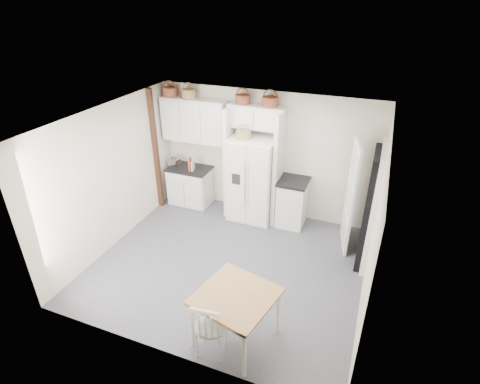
% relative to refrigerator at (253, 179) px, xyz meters
% --- Properties ---
extents(floor, '(4.50, 4.50, 0.00)m').
position_rel_refrigerator_xyz_m(floor, '(0.15, -1.65, -0.88)').
color(floor, '#3A3A3F').
rests_on(floor, ground).
extents(ceiling, '(4.50, 4.50, 0.00)m').
position_rel_refrigerator_xyz_m(ceiling, '(0.15, -1.65, 1.72)').
color(ceiling, white).
rests_on(ceiling, wall_back).
extents(wall_back, '(4.50, 0.00, 4.50)m').
position_rel_refrigerator_xyz_m(wall_back, '(0.15, 0.35, 0.42)').
color(wall_back, beige).
rests_on(wall_back, floor).
extents(wall_left, '(0.00, 4.00, 4.00)m').
position_rel_refrigerator_xyz_m(wall_left, '(-2.10, -1.65, 0.42)').
color(wall_left, beige).
rests_on(wall_left, floor).
extents(wall_right, '(0.00, 4.00, 4.00)m').
position_rel_refrigerator_xyz_m(wall_right, '(2.40, -1.65, 0.42)').
color(wall_right, beige).
rests_on(wall_right, floor).
extents(refrigerator, '(0.91, 0.73, 1.76)m').
position_rel_refrigerator_xyz_m(refrigerator, '(0.00, 0.00, 0.00)').
color(refrigerator, silver).
rests_on(refrigerator, floor).
extents(base_cab_left, '(0.89, 0.56, 0.82)m').
position_rel_refrigerator_xyz_m(base_cab_left, '(-1.49, 0.05, -0.47)').
color(base_cab_left, silver).
rests_on(base_cab_left, floor).
extents(base_cab_right, '(0.53, 0.64, 0.93)m').
position_rel_refrigerator_xyz_m(base_cab_right, '(0.84, 0.05, -0.41)').
color(base_cab_right, silver).
rests_on(base_cab_right, floor).
extents(dining_table, '(1.14, 1.14, 0.79)m').
position_rel_refrigerator_xyz_m(dining_table, '(0.87, -3.10, -0.48)').
color(dining_table, brown).
rests_on(dining_table, floor).
extents(windsor_chair, '(0.47, 0.44, 0.89)m').
position_rel_refrigerator_xyz_m(windsor_chair, '(0.64, -3.40, -0.44)').
color(windsor_chair, silver).
rests_on(windsor_chair, floor).
extents(counter_left, '(0.92, 0.60, 0.04)m').
position_rel_refrigerator_xyz_m(counter_left, '(-1.49, 0.05, -0.04)').
color(counter_left, black).
rests_on(counter_left, base_cab_left).
extents(counter_right, '(0.57, 0.68, 0.04)m').
position_rel_refrigerator_xyz_m(counter_right, '(0.84, 0.05, 0.08)').
color(counter_right, black).
rests_on(counter_right, base_cab_right).
extents(toaster, '(0.30, 0.23, 0.18)m').
position_rel_refrigerator_xyz_m(toaster, '(-1.83, 0.04, 0.07)').
color(toaster, silver).
rests_on(toaster, counter_left).
extents(cookbook_red, '(0.08, 0.18, 0.26)m').
position_rel_refrigerator_xyz_m(cookbook_red, '(-1.41, -0.03, 0.11)').
color(cookbook_red, '#A63A21').
rests_on(cookbook_red, counter_left).
extents(cookbook_cream, '(0.05, 0.15, 0.22)m').
position_rel_refrigerator_xyz_m(cookbook_cream, '(-1.34, -0.03, 0.09)').
color(cookbook_cream, beige).
rests_on(cookbook_cream, counter_left).
extents(basket_upper_a, '(0.31, 0.31, 0.18)m').
position_rel_refrigerator_xyz_m(basket_upper_a, '(-1.87, 0.18, 1.56)').
color(basket_upper_a, maroon).
rests_on(basket_upper_a, upper_cabinet).
extents(basket_upper_b, '(0.30, 0.30, 0.17)m').
position_rel_refrigerator_xyz_m(basket_upper_b, '(-1.44, 0.18, 1.56)').
color(basket_upper_b, brown).
rests_on(basket_upper_b, upper_cabinet).
extents(basket_bridge_a, '(0.29, 0.29, 0.17)m').
position_rel_refrigerator_xyz_m(basket_bridge_a, '(-0.29, 0.18, 1.55)').
color(basket_bridge_a, maroon).
rests_on(basket_bridge_a, bridge_cabinet).
extents(basket_bridge_b, '(0.31, 0.31, 0.18)m').
position_rel_refrigerator_xyz_m(basket_bridge_b, '(0.25, 0.18, 1.56)').
color(basket_bridge_b, maroon).
rests_on(basket_bridge_b, bridge_cabinet).
extents(basket_fridge_a, '(0.29, 0.29, 0.16)m').
position_rel_refrigerator_xyz_m(basket_fridge_a, '(-0.17, -0.10, 0.96)').
color(basket_fridge_a, brown).
rests_on(basket_fridge_a, refrigerator).
extents(upper_cabinet, '(1.40, 0.34, 0.90)m').
position_rel_refrigerator_xyz_m(upper_cabinet, '(-1.35, 0.18, 1.02)').
color(upper_cabinet, silver).
rests_on(upper_cabinet, wall_back).
extents(bridge_cabinet, '(1.12, 0.34, 0.45)m').
position_rel_refrigerator_xyz_m(bridge_cabinet, '(0.00, 0.18, 1.25)').
color(bridge_cabinet, silver).
rests_on(bridge_cabinet, wall_back).
extents(fridge_panel_left, '(0.08, 0.60, 2.30)m').
position_rel_refrigerator_xyz_m(fridge_panel_left, '(-0.51, 0.05, 0.27)').
color(fridge_panel_left, silver).
rests_on(fridge_panel_left, floor).
extents(fridge_panel_right, '(0.08, 0.60, 2.30)m').
position_rel_refrigerator_xyz_m(fridge_panel_right, '(0.51, 0.05, 0.27)').
color(fridge_panel_right, silver).
rests_on(fridge_panel_right, floor).
extents(trim_post, '(0.09, 0.09, 2.60)m').
position_rel_refrigerator_xyz_m(trim_post, '(-2.05, -0.30, 0.42)').
color(trim_post, black).
rests_on(trim_post, floor).
extents(doorway_void, '(0.18, 0.85, 2.05)m').
position_rel_refrigerator_xyz_m(doorway_void, '(2.31, -0.65, 0.15)').
color(doorway_void, black).
rests_on(doorway_void, floor).
extents(door_slab, '(0.21, 0.79, 2.05)m').
position_rel_refrigerator_xyz_m(door_slab, '(1.95, -0.31, 0.15)').
color(door_slab, white).
rests_on(door_slab, floor).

